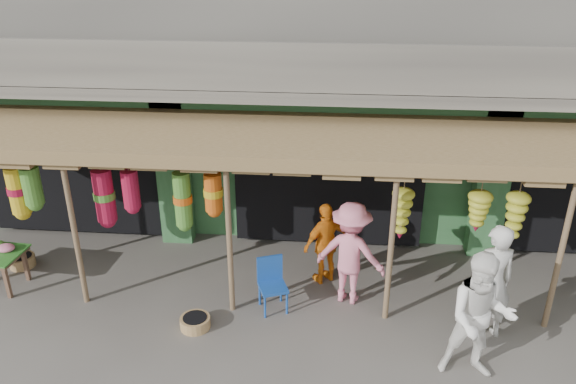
# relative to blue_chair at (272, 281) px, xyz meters

# --- Properties ---
(ground) EXTENTS (80.00, 80.00, 0.00)m
(ground) POSITION_rel_blue_chair_xyz_m (0.86, 0.07, -0.50)
(ground) COLOR #514C47
(ground) RESTS_ON ground
(building) EXTENTS (16.40, 6.80, 7.00)m
(building) POSITION_rel_blue_chair_xyz_m (0.86, 4.93, 2.87)
(building) COLOR gray
(building) RESTS_ON ground
(awning) EXTENTS (14.00, 2.70, 2.79)m
(awning) POSITION_rel_blue_chair_xyz_m (0.72, 0.87, 2.08)
(awning) COLOR brown
(awning) RESTS_ON ground
(blue_chair) EXTENTS (0.56, 0.56, 0.90)m
(blue_chair) POSITION_rel_blue_chair_xyz_m (0.00, 0.00, 0.00)
(blue_chair) COLOR #18479D
(blue_chair) RESTS_ON ground
(basket_mid) EXTENTS (0.61, 0.61, 0.18)m
(basket_mid) POSITION_rel_blue_chair_xyz_m (-1.14, -0.66, -0.41)
(basket_mid) COLOR olive
(basket_mid) RESTS_ON ground
(basket_right) EXTENTS (0.52, 0.52, 0.21)m
(basket_right) POSITION_rel_blue_chair_xyz_m (-4.79, 0.84, -0.40)
(basket_right) COLOR #AA774F
(basket_right) RESTS_ON ground
(person_front) EXTENTS (0.78, 0.60, 1.91)m
(person_front) POSITION_rel_blue_chair_xyz_m (3.33, -0.44, 0.45)
(person_front) COLOR silver
(person_front) RESTS_ON ground
(person_right) EXTENTS (0.97, 0.78, 1.92)m
(person_right) POSITION_rel_blue_chair_xyz_m (2.98, -1.32, 0.46)
(person_right) COLOR white
(person_right) RESTS_ON ground
(person_vendor) EXTENTS (0.94, 0.81, 1.51)m
(person_vendor) POSITION_rel_blue_chair_xyz_m (0.86, 0.86, 0.25)
(person_vendor) COLOR orange
(person_vendor) RESTS_ON ground
(person_shopper) EXTENTS (1.30, 0.97, 1.79)m
(person_shopper) POSITION_rel_blue_chair_xyz_m (1.27, 0.32, 0.40)
(person_shopper) COLOR pink
(person_shopper) RESTS_ON ground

